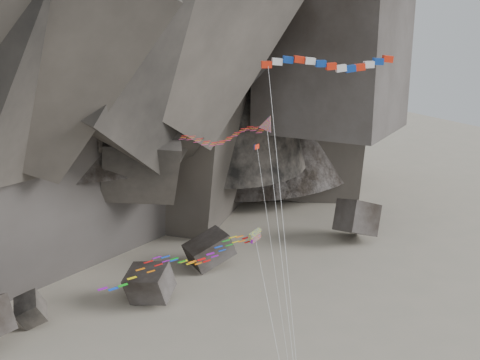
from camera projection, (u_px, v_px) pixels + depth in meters
boulder_field at (117, 278)px, 78.74m from camera, size 65.75×17.29×8.53m
delta_kite at (222, 136)px, 47.12m from camera, size 8.41×14.54×27.14m
banner_kite at (329, 65)px, 49.38m from camera, size 15.51×15.37×31.70m
parafoil_kite at (178, 260)px, 45.60m from camera, size 15.03×13.06×17.85m
pennant_kite at (270, 237)px, 44.58m from camera, size 2.12×10.66×25.68m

